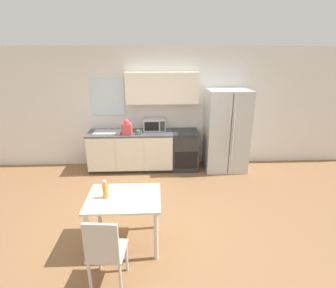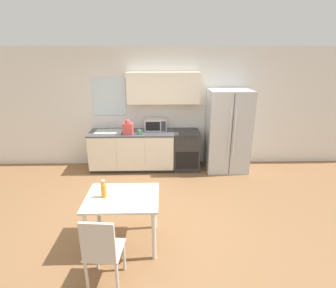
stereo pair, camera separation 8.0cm
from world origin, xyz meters
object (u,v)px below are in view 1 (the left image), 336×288
dining_chair_near (105,250)px  coffee_mug (139,132)px  drink_bottle (105,191)px  microwave (154,124)px  dining_table (124,205)px  refrigerator (226,131)px  oven_range (185,150)px

dining_chair_near → coffee_mug: bearing=91.7°
drink_bottle → microwave: bearing=76.8°
dining_table → drink_bottle: size_ratio=3.93×
refrigerator → coffee_mug: refrigerator is taller
oven_range → refrigerator: refrigerator is taller
coffee_mug → dining_table: 2.40m
refrigerator → drink_bottle: bearing=-131.8°
coffee_mug → drink_bottle: bearing=-97.0°
dining_table → refrigerator: bearing=51.4°
coffee_mug → dining_chair_near: bearing=-93.3°
coffee_mug → drink_bottle: size_ratio=0.46×
refrigerator → coffee_mug: 1.95m
dining_table → oven_range: bearing=67.0°
oven_range → dining_table: (-1.08, -2.56, 0.17)m
dining_table → dining_chair_near: size_ratio=1.04×
dining_chair_near → drink_bottle: drink_bottle is taller
refrigerator → coffee_mug: (-1.95, -0.13, 0.02)m
refrigerator → dining_table: (-2.00, -2.50, -0.29)m
refrigerator → dining_table: bearing=-128.6°
coffee_mug → microwave: bearing=42.2°
oven_range → drink_bottle: (-1.32, -2.55, 0.39)m
dining_table → coffee_mug: bearing=88.7°
coffee_mug → drink_bottle: 2.39m
oven_range → dining_chair_near: (-1.21, -3.32, 0.09)m
oven_range → coffee_mug: 1.16m
coffee_mug → dining_chair_near: (-0.18, -3.13, -0.40)m
coffee_mug → dining_table: coffee_mug is taller
refrigerator → drink_bottle: (-2.24, -2.50, -0.07)m
oven_range → refrigerator: size_ratio=0.49×
microwave → dining_chair_near: 3.51m
refrigerator → drink_bottle: 3.35m
dining_table → drink_bottle: bearing=179.5°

